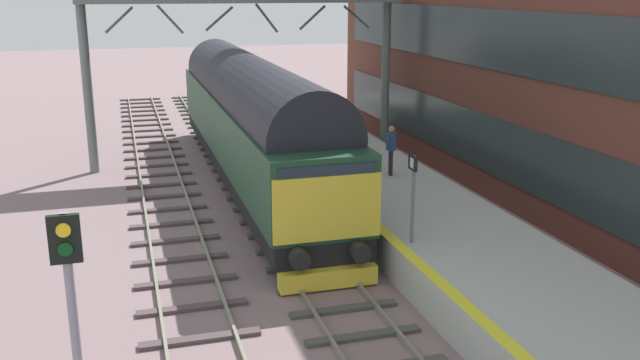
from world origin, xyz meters
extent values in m
plane|color=slate|center=(0.00, 0.00, 0.00)|extent=(140.00, 140.00, 0.00)
cube|color=slate|center=(-0.72, 0.00, 0.07)|extent=(0.07, 60.00, 0.15)
cube|color=slate|center=(0.72, 0.00, 0.07)|extent=(0.07, 60.00, 0.15)
cube|color=#43463C|center=(0.00, -4.57, 0.04)|extent=(2.50, 0.26, 0.09)
cube|color=#43463C|center=(0.00, -3.26, 0.04)|extent=(2.50, 0.26, 0.09)
cube|color=#43463C|center=(0.00, -1.96, 0.04)|extent=(2.50, 0.26, 0.09)
cube|color=#43463C|center=(0.00, -0.65, 0.04)|extent=(2.50, 0.26, 0.09)
cube|color=#43463C|center=(0.00, 0.65, 0.04)|extent=(2.50, 0.26, 0.09)
cube|color=#43463C|center=(0.00, 1.96, 0.04)|extent=(2.50, 0.26, 0.09)
cube|color=#43463C|center=(0.00, 3.26, 0.04)|extent=(2.50, 0.26, 0.09)
cube|color=#43463C|center=(0.00, 4.57, 0.04)|extent=(2.50, 0.26, 0.09)
cube|color=#43463C|center=(0.00, 5.87, 0.04)|extent=(2.50, 0.26, 0.09)
cube|color=#43463C|center=(0.00, 7.17, 0.04)|extent=(2.50, 0.26, 0.09)
cube|color=#43463C|center=(0.00, 8.48, 0.04)|extent=(2.50, 0.26, 0.09)
cube|color=#43463C|center=(0.00, 9.78, 0.04)|extent=(2.50, 0.26, 0.09)
cube|color=#43463C|center=(0.00, 11.09, 0.04)|extent=(2.50, 0.26, 0.09)
cube|color=#43463C|center=(0.00, 12.39, 0.04)|extent=(2.50, 0.26, 0.09)
cube|color=#43463C|center=(0.00, 13.70, 0.04)|extent=(2.50, 0.26, 0.09)
cube|color=#43463C|center=(0.00, 15.00, 0.04)|extent=(2.50, 0.26, 0.09)
cube|color=#43463C|center=(0.00, 16.30, 0.04)|extent=(2.50, 0.26, 0.09)
cube|color=#43463C|center=(0.00, 17.61, 0.04)|extent=(2.50, 0.26, 0.09)
cube|color=#43463C|center=(0.00, 18.91, 0.04)|extent=(2.50, 0.26, 0.09)
cube|color=#43463C|center=(0.00, 20.22, 0.04)|extent=(2.50, 0.26, 0.09)
cube|color=#43463C|center=(0.00, 21.52, 0.04)|extent=(2.50, 0.26, 0.09)
cube|color=#43463C|center=(0.00, 22.83, 0.04)|extent=(2.50, 0.26, 0.09)
cube|color=#43463C|center=(0.00, 24.13, 0.04)|extent=(2.50, 0.26, 0.09)
cube|color=#43463C|center=(0.00, 25.43, 0.04)|extent=(2.50, 0.26, 0.09)
cube|color=#43463C|center=(0.00, 26.74, 0.04)|extent=(2.50, 0.26, 0.09)
cube|color=#43463C|center=(0.00, 28.04, 0.04)|extent=(2.50, 0.26, 0.09)
cube|color=#43463C|center=(0.00, 29.35, 0.04)|extent=(2.50, 0.26, 0.09)
cube|color=gray|center=(-3.98, 0.00, 0.07)|extent=(0.07, 60.00, 0.15)
cube|color=gray|center=(-2.55, 0.00, 0.07)|extent=(0.07, 60.00, 0.15)
cube|color=#4A3D40|center=(-3.27, -3.75, 0.04)|extent=(2.50, 0.26, 0.09)
cube|color=#4A3D40|center=(-3.27, -2.25, 0.04)|extent=(2.50, 0.26, 0.09)
cube|color=#4A3D40|center=(-3.27, -0.75, 0.04)|extent=(2.50, 0.26, 0.09)
cube|color=#4A3D40|center=(-3.27, 0.75, 0.04)|extent=(2.50, 0.26, 0.09)
cube|color=#4A3D40|center=(-3.27, 2.25, 0.04)|extent=(2.50, 0.26, 0.09)
cube|color=#4A3D40|center=(-3.27, 3.75, 0.04)|extent=(2.50, 0.26, 0.09)
cube|color=#4A3D40|center=(-3.27, 5.25, 0.04)|extent=(2.50, 0.26, 0.09)
cube|color=#4A3D40|center=(-3.27, 6.75, 0.04)|extent=(2.50, 0.26, 0.09)
cube|color=#4A3D40|center=(-3.27, 8.25, 0.04)|extent=(2.50, 0.26, 0.09)
cube|color=#4A3D40|center=(-3.27, 9.75, 0.04)|extent=(2.50, 0.26, 0.09)
cube|color=#4A3D40|center=(-3.27, 11.25, 0.04)|extent=(2.50, 0.26, 0.09)
cube|color=#4A3D40|center=(-3.27, 12.75, 0.04)|extent=(2.50, 0.26, 0.09)
cube|color=#4A3D40|center=(-3.27, 14.25, 0.04)|extent=(2.50, 0.26, 0.09)
cube|color=#4A3D40|center=(-3.27, 15.75, 0.04)|extent=(2.50, 0.26, 0.09)
cube|color=#4A3D40|center=(-3.27, 17.25, 0.04)|extent=(2.50, 0.26, 0.09)
cube|color=#4A3D40|center=(-3.27, 18.75, 0.04)|extent=(2.50, 0.26, 0.09)
cube|color=#4A3D40|center=(-3.27, 20.25, 0.04)|extent=(2.50, 0.26, 0.09)
cube|color=#4A3D40|center=(-3.27, 21.75, 0.04)|extent=(2.50, 0.26, 0.09)
cube|color=#4A3D40|center=(-3.27, 23.25, 0.04)|extent=(2.50, 0.26, 0.09)
cube|color=#4A3D40|center=(-3.27, 24.75, 0.04)|extent=(2.50, 0.26, 0.09)
cube|color=#4A3D40|center=(-3.27, 26.25, 0.04)|extent=(2.50, 0.26, 0.09)
cube|color=#4A3D40|center=(-3.27, 27.75, 0.04)|extent=(2.50, 0.26, 0.09)
cube|color=#4A3D40|center=(-3.27, 29.25, 0.04)|extent=(2.50, 0.26, 0.09)
cube|color=#ACB3AC|center=(3.60, 0.00, 0.50)|extent=(4.00, 44.00, 1.00)
cube|color=yellow|center=(1.75, 0.00, 1.00)|extent=(0.30, 44.00, 0.01)
cube|color=#2C3537|center=(7.39, 2.58, 1.91)|extent=(0.06, 30.35, 1.94)
cube|color=#2C3537|center=(7.39, 2.58, 5.38)|extent=(0.06, 30.35, 1.94)
cube|color=black|center=(0.00, 7.77, 0.82)|extent=(2.56, 19.37, 0.60)
cube|color=#1D412A|center=(0.00, 7.77, 2.17)|extent=(2.70, 19.37, 2.10)
cylinder|color=black|center=(0.00, 7.77, 3.40)|extent=(2.56, 17.82, 2.57)
cube|color=yellow|center=(0.00, -1.96, 2.02)|extent=(2.65, 0.08, 1.58)
cube|color=#232D3D|center=(0.00, -1.94, 2.75)|extent=(2.38, 0.04, 0.64)
cube|color=#232D3D|center=(1.37, 7.77, 2.47)|extent=(0.04, 13.56, 0.44)
cylinder|color=black|center=(-0.75, -2.17, 0.92)|extent=(0.48, 0.35, 0.48)
cylinder|color=black|center=(0.75, -2.17, 0.92)|extent=(0.48, 0.35, 0.48)
cube|color=yellow|center=(0.00, -2.02, 0.29)|extent=(2.43, 0.36, 0.47)
cylinder|color=black|center=(0.00, -0.11, 0.52)|extent=(1.64, 1.04, 1.04)
cylinder|color=black|center=(0.00, 0.99, 0.52)|extent=(1.64, 1.04, 1.04)
cylinder|color=black|center=(0.00, 2.09, 0.52)|extent=(1.64, 1.04, 1.04)
cylinder|color=black|center=(0.00, 13.45, 0.52)|extent=(1.64, 1.04, 1.04)
cylinder|color=black|center=(0.00, 14.55, 0.52)|extent=(1.64, 1.04, 1.04)
cylinder|color=black|center=(0.00, 15.65, 0.52)|extent=(1.64, 1.04, 1.04)
cylinder|color=gray|center=(-5.38, -7.06, 2.00)|extent=(0.14, 0.14, 4.01)
cube|color=black|center=(-5.38, -7.12, 3.65)|extent=(0.44, 0.10, 0.71)
cylinder|color=yellow|center=(-5.38, -7.18, 3.81)|extent=(0.20, 0.06, 0.20)
cylinder|color=#0A3E13|center=(-5.38, -7.18, 3.53)|extent=(0.20, 0.06, 0.20)
cylinder|color=slate|center=(2.10, -2.09, 2.10)|extent=(0.08, 0.08, 2.19)
cube|color=black|center=(2.07, -2.09, 3.02)|extent=(0.05, 0.44, 0.36)
cube|color=white|center=(2.05, -2.09, 3.02)|extent=(0.01, 0.20, 0.24)
cylinder|color=#342631|center=(3.96, 3.92, 1.43)|extent=(0.13, 0.13, 0.84)
cylinder|color=#342631|center=(4.01, 4.11, 1.43)|extent=(0.13, 0.13, 0.84)
cylinder|color=#314E83|center=(3.98, 4.02, 2.13)|extent=(0.42, 0.42, 0.56)
sphere|color=tan|center=(3.98, 4.02, 2.54)|extent=(0.22, 0.22, 0.22)
cylinder|color=#314E83|center=(3.93, 3.82, 2.13)|extent=(0.09, 0.09, 0.52)
cylinder|color=#314E83|center=(4.04, 4.22, 2.13)|extent=(0.09, 0.09, 0.52)
cylinder|color=slate|center=(-5.67, 11.08, 3.22)|extent=(0.36, 0.36, 6.44)
cylinder|color=slate|center=(6.50, 11.08, 3.22)|extent=(0.36, 0.36, 6.44)
cylinder|color=slate|center=(-4.32, 11.08, 5.84)|extent=(1.11, 0.10, 1.01)
cylinder|color=slate|center=(-2.42, 11.08, 5.84)|extent=(1.00, 0.10, 1.12)
cylinder|color=slate|center=(-0.53, 11.08, 5.84)|extent=(1.14, 0.10, 0.97)
cylinder|color=slate|center=(1.36, 11.08, 5.84)|extent=(0.93, 0.10, 1.17)
cylinder|color=slate|center=(3.26, 11.08, 5.84)|extent=(1.12, 0.10, 0.99)
cylinder|color=slate|center=(5.15, 11.08, 5.84)|extent=(1.15, 0.10, 0.96)
camera|label=1|loc=(-4.49, -16.88, 7.04)|focal=39.11mm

